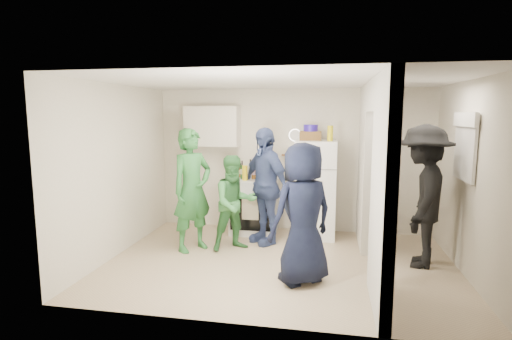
{
  "coord_description": "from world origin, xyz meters",
  "views": [
    {
      "loc": [
        0.65,
        -5.32,
        2.08
      ],
      "look_at": [
        -0.41,
        0.4,
        1.25
      ],
      "focal_mm": 28.0,
      "sensor_mm": 36.0,
      "label": 1
    }
  ],
  "objects_px": {
    "stove": "(254,206)",
    "fridge": "(315,189)",
    "person_green_left": "(192,190)",
    "person_nook": "(423,196)",
    "blue_bowl": "(311,128)",
    "yellow_cup_stack_top": "(330,133)",
    "person_green_center": "(235,203)",
    "person_denim": "(265,186)",
    "wicker_basket": "(311,136)",
    "person_navy": "(303,214)"
  },
  "relations": [
    {
      "from": "person_green_center",
      "to": "person_denim",
      "type": "xyz_separation_m",
      "value": [
        0.4,
        0.41,
        0.2
      ]
    },
    {
      "from": "person_navy",
      "to": "fridge",
      "type": "bearing_deg",
      "value": -131.4
    },
    {
      "from": "person_green_left",
      "to": "person_nook",
      "type": "height_order",
      "value": "person_nook"
    },
    {
      "from": "blue_bowl",
      "to": "person_nook",
      "type": "relative_size",
      "value": 0.12
    },
    {
      "from": "stove",
      "to": "person_nook",
      "type": "height_order",
      "value": "person_nook"
    },
    {
      "from": "yellow_cup_stack_top",
      "to": "person_green_left",
      "type": "distance_m",
      "value": 2.37
    },
    {
      "from": "fridge",
      "to": "person_green_left",
      "type": "relative_size",
      "value": 0.88
    },
    {
      "from": "fridge",
      "to": "yellow_cup_stack_top",
      "type": "height_order",
      "value": "yellow_cup_stack_top"
    },
    {
      "from": "person_green_left",
      "to": "person_green_center",
      "type": "bearing_deg",
      "value": -43.32
    },
    {
      "from": "person_navy",
      "to": "person_nook",
      "type": "relative_size",
      "value": 0.9
    },
    {
      "from": "fridge",
      "to": "stove",
      "type": "bearing_deg",
      "value": 178.36
    },
    {
      "from": "person_green_center",
      "to": "person_navy",
      "type": "bearing_deg",
      "value": -77.64
    },
    {
      "from": "wicker_basket",
      "to": "person_green_center",
      "type": "xyz_separation_m",
      "value": [
        -1.08,
        -0.94,
        -0.98
      ]
    },
    {
      "from": "person_denim",
      "to": "person_nook",
      "type": "distance_m",
      "value": 2.33
    },
    {
      "from": "blue_bowl",
      "to": "person_nook",
      "type": "distance_m",
      "value": 2.11
    },
    {
      "from": "stove",
      "to": "person_navy",
      "type": "relative_size",
      "value": 0.55
    },
    {
      "from": "stove",
      "to": "person_green_center",
      "type": "distance_m",
      "value": 0.96
    },
    {
      "from": "person_green_center",
      "to": "wicker_basket",
      "type": "bearing_deg",
      "value": 6.45
    },
    {
      "from": "person_denim",
      "to": "person_navy",
      "type": "height_order",
      "value": "person_denim"
    },
    {
      "from": "stove",
      "to": "person_green_center",
      "type": "height_order",
      "value": "person_green_center"
    },
    {
      "from": "blue_bowl",
      "to": "fridge",
      "type": "bearing_deg",
      "value": -26.57
    },
    {
      "from": "stove",
      "to": "fridge",
      "type": "height_order",
      "value": "fridge"
    },
    {
      "from": "fridge",
      "to": "yellow_cup_stack_top",
      "type": "relative_size",
      "value": 6.53
    },
    {
      "from": "yellow_cup_stack_top",
      "to": "person_green_center",
      "type": "bearing_deg",
      "value": -150.68
    },
    {
      "from": "blue_bowl",
      "to": "wicker_basket",
      "type": "bearing_deg",
      "value": 0.0
    },
    {
      "from": "blue_bowl",
      "to": "yellow_cup_stack_top",
      "type": "xyz_separation_m",
      "value": [
        0.32,
        -0.15,
        -0.08
      ]
    },
    {
      "from": "person_nook",
      "to": "wicker_basket",
      "type": "bearing_deg",
      "value": -109.39
    },
    {
      "from": "person_navy",
      "to": "person_green_left",
      "type": "bearing_deg",
      "value": -66.46
    },
    {
      "from": "stove",
      "to": "person_green_left",
      "type": "height_order",
      "value": "person_green_left"
    },
    {
      "from": "person_nook",
      "to": "person_green_center",
      "type": "bearing_deg",
      "value": -77.9
    },
    {
      "from": "yellow_cup_stack_top",
      "to": "person_green_center",
      "type": "relative_size",
      "value": 0.17
    },
    {
      "from": "stove",
      "to": "person_denim",
      "type": "height_order",
      "value": "person_denim"
    },
    {
      "from": "person_green_left",
      "to": "person_denim",
      "type": "height_order",
      "value": "person_denim"
    },
    {
      "from": "person_green_center",
      "to": "person_green_left",
      "type": "bearing_deg",
      "value": 156.89
    },
    {
      "from": "blue_bowl",
      "to": "person_green_left",
      "type": "xyz_separation_m",
      "value": [
        -1.71,
        -1.06,
        -0.91
      ]
    },
    {
      "from": "fridge",
      "to": "yellow_cup_stack_top",
      "type": "bearing_deg",
      "value": -24.44
    },
    {
      "from": "yellow_cup_stack_top",
      "to": "person_nook",
      "type": "height_order",
      "value": "person_nook"
    },
    {
      "from": "person_denim",
      "to": "stove",
      "type": "bearing_deg",
      "value": 162.42
    },
    {
      "from": "blue_bowl",
      "to": "yellow_cup_stack_top",
      "type": "relative_size",
      "value": 0.96
    },
    {
      "from": "yellow_cup_stack_top",
      "to": "person_denim",
      "type": "xyz_separation_m",
      "value": [
        -1.01,
        -0.37,
        -0.83
      ]
    },
    {
      "from": "blue_bowl",
      "to": "yellow_cup_stack_top",
      "type": "height_order",
      "value": "blue_bowl"
    },
    {
      "from": "stove",
      "to": "wicker_basket",
      "type": "height_order",
      "value": "wicker_basket"
    },
    {
      "from": "fridge",
      "to": "person_denim",
      "type": "distance_m",
      "value": 0.92
    },
    {
      "from": "person_green_left",
      "to": "wicker_basket",
      "type": "bearing_deg",
      "value": -22.79
    },
    {
      "from": "stove",
      "to": "fridge",
      "type": "bearing_deg",
      "value": -1.64
    },
    {
      "from": "fridge",
      "to": "wicker_basket",
      "type": "xyz_separation_m",
      "value": [
        -0.1,
        0.05,
        0.89
      ]
    },
    {
      "from": "person_green_left",
      "to": "person_navy",
      "type": "relative_size",
      "value": 1.07
    },
    {
      "from": "stove",
      "to": "person_green_left",
      "type": "xyz_separation_m",
      "value": [
        -0.76,
        -1.04,
        0.45
      ]
    },
    {
      "from": "stove",
      "to": "person_nook",
      "type": "distance_m",
      "value": 2.79
    },
    {
      "from": "stove",
      "to": "blue_bowl",
      "type": "height_order",
      "value": "blue_bowl"
    }
  ]
}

